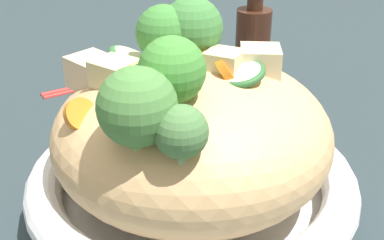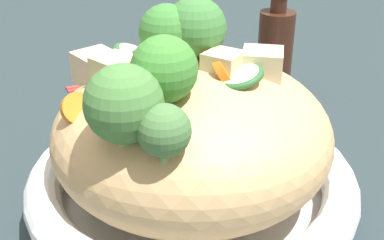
% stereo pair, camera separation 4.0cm
% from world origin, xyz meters
% --- Properties ---
extents(ground_plane, '(3.00, 3.00, 0.00)m').
position_xyz_m(ground_plane, '(0.00, 0.00, 0.00)').
color(ground_plane, '#273337').
extents(serving_bowl, '(0.28, 0.28, 0.05)m').
position_xyz_m(serving_bowl, '(0.00, 0.00, 0.02)').
color(serving_bowl, white).
rests_on(serving_bowl, ground_plane).
extents(noodle_heap, '(0.23, 0.23, 0.12)m').
position_xyz_m(noodle_heap, '(0.00, -0.00, 0.08)').
color(noodle_heap, tan).
rests_on(noodle_heap, serving_bowl).
extents(broccoli_florets, '(0.14, 0.16, 0.08)m').
position_xyz_m(broccoli_florets, '(0.01, -0.03, 0.15)').
color(broccoli_florets, '#97B57C').
rests_on(broccoli_florets, serving_bowl).
extents(carrot_coins, '(0.07, 0.13, 0.04)m').
position_xyz_m(carrot_coins, '(0.01, -0.02, 0.13)').
color(carrot_coins, orange).
rests_on(carrot_coins, serving_bowl).
extents(zucchini_slices, '(0.13, 0.10, 0.04)m').
position_xyz_m(zucchini_slices, '(-0.01, -0.02, 0.14)').
color(zucchini_slices, beige).
rests_on(zucchini_slices, serving_bowl).
extents(chicken_chunks, '(0.14, 0.14, 0.04)m').
position_xyz_m(chicken_chunks, '(-0.02, -0.01, 0.13)').
color(chicken_chunks, beige).
rests_on(chicken_chunks, serving_bowl).
extents(soy_sauce_bottle, '(0.04, 0.04, 0.15)m').
position_xyz_m(soy_sauce_bottle, '(-0.14, 0.22, 0.06)').
color(soy_sauce_bottle, '#381E14').
rests_on(soy_sauce_bottle, ground_plane).
extents(chopsticks_pair, '(0.05, 0.20, 0.01)m').
position_xyz_m(chopsticks_pair, '(-0.30, 0.11, 0.00)').
color(chopsticks_pair, red).
rests_on(chopsticks_pair, ground_plane).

